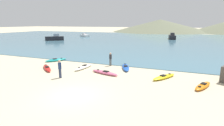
# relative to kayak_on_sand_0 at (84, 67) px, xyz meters

# --- Properties ---
(ground_plane) EXTENTS (400.00, 400.00, 0.00)m
(ground_plane) POSITION_rel_kayak_on_sand_0_xyz_m (3.27, -6.91, -0.17)
(ground_plane) COLOR beige
(bay_water) EXTENTS (160.00, 70.00, 0.06)m
(bay_water) POSITION_rel_kayak_on_sand_0_xyz_m (3.27, 37.65, -0.14)
(bay_water) COLOR teal
(bay_water) RESTS_ON ground_plane
(far_hill_left) EXTENTS (56.22, 56.22, 7.14)m
(far_hill_left) POSITION_rel_kayak_on_sand_0_xyz_m (-2.60, 92.60, 3.40)
(far_hill_left) COLOR #6B7056
(far_hill_left) RESTS_ON ground_plane
(kayak_on_sand_0) EXTENTS (0.89, 3.25, 0.39)m
(kayak_on_sand_0) POSITION_rel_kayak_on_sand_0_xyz_m (0.00, 0.00, 0.00)
(kayak_on_sand_0) COLOR white
(kayak_on_sand_0) RESTS_ON ground_plane
(kayak_on_sand_1) EXTENTS (2.21, 3.03, 0.34)m
(kayak_on_sand_1) POSITION_rel_kayak_on_sand_0_xyz_m (8.99, -0.35, -0.02)
(kayak_on_sand_1) COLOR yellow
(kayak_on_sand_1) RESTS_ON ground_plane
(kayak_on_sand_2) EXTENTS (1.71, 2.78, 0.34)m
(kayak_on_sand_2) POSITION_rel_kayak_on_sand_0_xyz_m (12.17, -1.69, -0.03)
(kayak_on_sand_2) COLOR orange
(kayak_on_sand_2) RESTS_ON ground_plane
(kayak_on_sand_3) EXTENTS (2.23, 2.86, 0.38)m
(kayak_on_sand_3) POSITION_rel_kayak_on_sand_0_xyz_m (-5.63, 2.01, -0.00)
(kayak_on_sand_3) COLOR teal
(kayak_on_sand_3) RESTS_ON ground_plane
(kayak_on_sand_4) EXTENTS (1.97, 3.48, 0.37)m
(kayak_on_sand_4) POSITION_rel_kayak_on_sand_0_xyz_m (4.49, 1.78, -0.01)
(kayak_on_sand_4) COLOR blue
(kayak_on_sand_4) RESTS_ON ground_plane
(kayak_on_sand_5) EXTENTS (3.37, 1.52, 0.35)m
(kayak_on_sand_5) POSITION_rel_kayak_on_sand_0_xyz_m (3.15, -1.11, -0.02)
(kayak_on_sand_5) COLOR #E5668C
(kayak_on_sand_5) RESTS_ON ground_plane
(kayak_on_sand_6) EXTENTS (3.08, 2.76, 0.35)m
(kayak_on_sand_6) POSITION_rel_kayak_on_sand_0_xyz_m (-3.72, -1.84, -0.02)
(kayak_on_sand_6) COLOR red
(kayak_on_sand_6) RESTS_ON ground_plane
(person_near_foreground) EXTENTS (0.36, 0.25, 1.76)m
(person_near_foreground) POSITION_rel_kayak_on_sand_0_xyz_m (-0.27, -3.90, 0.84)
(person_near_foreground) COLOR #384260
(person_near_foreground) RESTS_ON ground_plane
(person_near_waterline) EXTENTS (0.33, 0.27, 1.65)m
(person_near_waterline) POSITION_rel_kayak_on_sand_0_xyz_m (2.35, 2.39, 0.77)
(person_near_waterline) COLOR #4C4C4C
(person_near_waterline) RESTS_ON ground_plane
(moored_boat_0) EXTENTS (5.16, 4.24, 1.27)m
(moored_boat_0) POSITION_rel_kayak_on_sand_0_xyz_m (-24.22, 41.23, 0.33)
(moored_boat_0) COLOR white
(moored_boat_0) RESTS_ON bay_water
(moored_boat_2) EXTENTS (5.03, 4.17, 1.99)m
(moored_boat_2) POSITION_rel_kayak_on_sand_0_xyz_m (-24.89, 25.21, 0.58)
(moored_boat_2) COLOR black
(moored_boat_2) RESTS_ON bay_water
(moored_boat_4) EXTENTS (2.63, 5.92, 2.04)m
(moored_boat_4) POSITION_rel_kayak_on_sand_0_xyz_m (7.23, 42.93, 0.60)
(moored_boat_4) COLOR black
(moored_boat_4) RESTS_ON bay_water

